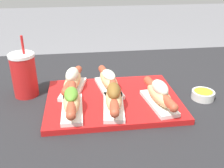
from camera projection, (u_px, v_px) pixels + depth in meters
name	position (u px, v px, depth m)	size (l,w,h in m)	color
serving_tray	(113.00, 100.00, 0.86)	(0.43, 0.31, 0.02)	red
hot_dog_0	(72.00, 101.00, 0.76)	(0.06, 0.21, 0.07)	white
hot_dog_1	(114.00, 98.00, 0.78)	(0.08, 0.21, 0.08)	white
hot_dog_2	(159.00, 94.00, 0.80)	(0.08, 0.21, 0.08)	white
hot_dog_3	(73.00, 81.00, 0.88)	(0.10, 0.20, 0.08)	white
hot_dog_4	(109.00, 81.00, 0.89)	(0.09, 0.21, 0.07)	white
sauce_bowl	(203.00, 95.00, 0.88)	(0.07, 0.07, 0.03)	silver
drink_cup	(24.00, 75.00, 0.88)	(0.08, 0.08, 0.21)	red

